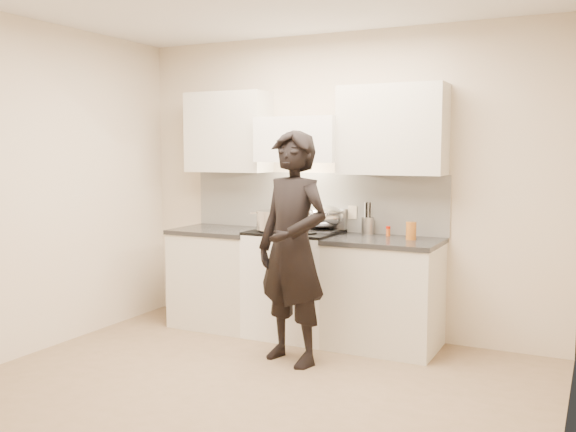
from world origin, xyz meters
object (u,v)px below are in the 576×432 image
at_px(stove, 295,283).
at_px(counter_right, 384,293).
at_px(person, 293,248).
at_px(utensil_crock, 368,224).
at_px(wok, 322,216).

relative_size(stove, counter_right, 1.04).
relative_size(stove, person, 0.53).
distance_m(counter_right, utensil_crock, 0.64).
bearing_deg(utensil_crock, person, -107.66).
distance_m(counter_right, wok, 0.89).
bearing_deg(wok, person, -82.53).
xyz_separation_m(wok, utensil_crock, (0.40, 0.08, -0.06)).
distance_m(wok, person, 0.85).
distance_m(stove, counter_right, 0.83).
distance_m(stove, utensil_crock, 0.83).
bearing_deg(wok, counter_right, -12.90).
bearing_deg(counter_right, utensil_crock, 135.25).
height_order(stove, person, person).
bearing_deg(person, utensil_crock, 89.35).
bearing_deg(stove, person, -65.74).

